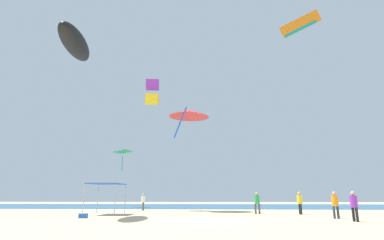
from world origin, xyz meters
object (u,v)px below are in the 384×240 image
(kite_parafoil_orange, at_px, (300,24))
(kite_diamond_green, at_px, (123,153))
(person_near_tent, at_px, (257,201))
(cooler_box, at_px, (83,216))
(canopy_tent, at_px, (107,185))
(person_leftmost, at_px, (354,204))
(kite_delta_red, at_px, (189,113))
(kite_box_purple, at_px, (152,92))
(person_rightmost, at_px, (143,200))
(person_far_shore, at_px, (335,203))
(person_central, at_px, (300,201))
(kite_inflatable_black, at_px, (75,43))

(kite_parafoil_orange, distance_m, kite_diamond_green, 29.12)
(person_near_tent, relative_size, cooler_box, 3.23)
(canopy_tent, xyz_separation_m, cooler_box, (-0.18, -4.08, -2.24))
(person_leftmost, xyz_separation_m, kite_delta_red, (-11.07, 12.17, 9.25))
(kite_box_purple, bearing_deg, kite_parafoil_orange, 0.24)
(cooler_box, bearing_deg, kite_parafoil_orange, 33.73)
(person_rightmost, distance_m, kite_diamond_green, 10.92)
(person_near_tent, xyz_separation_m, person_far_shore, (4.60, -5.32, -0.00))
(person_near_tent, xyz_separation_m, person_central, (3.51, -0.61, 0.02))
(person_far_shore, xyz_separation_m, kite_delta_red, (-10.90, 9.69, 9.25))
(kite_diamond_green, relative_size, kite_box_purple, 0.80)
(person_near_tent, height_order, kite_diamond_green, kite_diamond_green)
(cooler_box, bearing_deg, person_central, 17.11)
(person_near_tent, xyz_separation_m, kite_delta_red, (-6.30, 4.37, 9.25))
(person_leftmost, relative_size, cooler_box, 3.21)
(person_central, xyz_separation_m, person_rightmost, (-14.74, 6.01, -0.04))
(person_far_shore, height_order, kite_box_purple, kite_box_purple)
(person_central, xyz_separation_m, person_far_shore, (1.09, -4.71, -0.02))
(person_rightmost, distance_m, kite_parafoil_orange, 29.45)
(person_far_shore, distance_m, kite_inflatable_black, 23.98)
(person_near_tent, relative_size, kite_diamond_green, 0.66)
(person_near_tent, bearing_deg, person_leftmost, 125.85)
(person_leftmost, distance_m, kite_delta_red, 18.87)
(person_rightmost, height_order, person_far_shore, person_far_shore)
(person_rightmost, relative_size, kite_diamond_green, 0.65)
(kite_box_purple, xyz_separation_m, kite_inflatable_black, (-4.69, -10.94, 0.71))
(person_leftmost, height_order, kite_box_purple, kite_box_purple)
(canopy_tent, xyz_separation_m, person_leftmost, (17.74, -6.15, -1.34))
(cooler_box, bearing_deg, canopy_tent, 87.42)
(person_leftmost, relative_size, person_central, 0.98)
(person_central, bearing_deg, kite_parafoil_orange, 150.39)
(person_leftmost, xyz_separation_m, kite_inflatable_black, (-20.23, 2.92, 13.13))
(cooler_box, relative_size, kite_parafoil_orange, 0.11)
(person_far_shore, bearing_deg, canopy_tent, -31.99)
(kite_delta_red, xyz_separation_m, kite_diamond_green, (-9.64, 8.71, -3.09))
(kite_parafoil_orange, bearing_deg, person_central, 80.28)
(person_leftmost, bearing_deg, kite_inflatable_black, -110.61)
(canopy_tent, xyz_separation_m, kite_parafoil_orange, (20.91, 10.00, 20.81))
(canopy_tent, distance_m, person_near_tent, 13.14)
(person_rightmost, xyz_separation_m, kite_diamond_green, (-4.72, 7.67, 6.18))
(kite_parafoil_orange, height_order, kite_diamond_green, kite_parafoil_orange)
(kite_delta_red, bearing_deg, person_central, -92.11)
(person_leftmost, relative_size, person_rightmost, 1.02)
(kite_delta_red, bearing_deg, person_leftmost, -112.93)
(kite_inflatable_black, bearing_deg, person_rightmost, 151.55)
(person_rightmost, bearing_deg, kite_diamond_green, -167.70)
(cooler_box, bearing_deg, kite_diamond_green, 98.42)
(kite_inflatable_black, bearing_deg, person_central, 96.63)
(person_near_tent, relative_size, person_far_shore, 1.00)
(canopy_tent, distance_m, kite_delta_red, 11.98)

